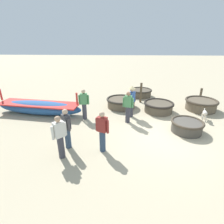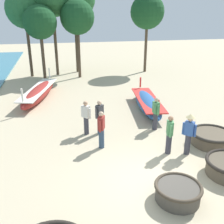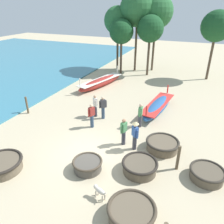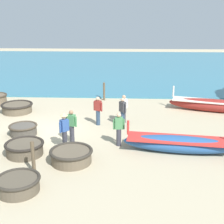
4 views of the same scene
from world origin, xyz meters
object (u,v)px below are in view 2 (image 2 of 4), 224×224
(fisherman_with_hat, at_px, (101,129))
(fisherman_standing_right, at_px, (169,134))
(fisherman_hauling, at_px, (100,116))
(tree_right_mid, at_px, (25,9))
(coracle_upturned, at_px, (212,137))
(fisherman_by_coracle, at_px, (156,113))
(tree_left_mid, at_px, (147,12))
(tree_tall_back, at_px, (77,18))
(long_boat_red_hull, at_px, (39,93))
(fisherman_standing_left, at_px, (189,132))
(fisherman_crouching, at_px, (86,117))
(long_boat_blue_hull, at_px, (147,103))
(tree_leftmost, at_px, (40,23))
(coracle_center, at_px, (178,192))

(fisherman_with_hat, distance_m, fisherman_standing_right, 2.65)
(fisherman_hauling, bearing_deg, tree_right_mid, 107.14)
(coracle_upturned, bearing_deg, fisherman_standing_right, -171.18)
(fisherman_standing_right, height_order, fisherman_by_coracle, same)
(tree_left_mid, xyz_separation_m, tree_tall_back, (-6.01, -0.92, -0.38))
(long_boat_red_hull, relative_size, fisherman_standing_left, 3.44)
(fisherman_with_hat, height_order, fisherman_crouching, same)
(long_boat_blue_hull, relative_size, fisherman_with_hat, 3.12)
(tree_leftmost, bearing_deg, tree_left_mid, 10.03)
(coracle_center, distance_m, tree_leftmost, 16.27)
(coracle_center, xyz_separation_m, long_boat_blue_hull, (1.67, 7.39, 0.10))
(fisherman_standing_right, height_order, tree_leftmost, tree_leftmost)
(fisherman_standing_left, height_order, tree_tall_back, tree_tall_back)
(coracle_center, bearing_deg, fisherman_standing_left, 57.43)
(coracle_upturned, relative_size, fisherman_with_hat, 1.12)
(tree_leftmost, relative_size, tree_tall_back, 0.93)
(coracle_upturned, xyz_separation_m, fisherman_hauling, (-4.37, 2.00, 0.53))
(fisherman_standing_right, distance_m, fisherman_standing_left, 0.73)
(fisherman_with_hat, bearing_deg, coracle_upturned, -8.51)
(fisherman_crouching, relative_size, tree_tall_back, 0.26)
(long_boat_blue_hull, height_order, fisherman_crouching, fisherman_crouching)
(fisherman_hauling, bearing_deg, tree_tall_back, 88.97)
(fisherman_standing_left, bearing_deg, tree_tall_back, 101.74)
(long_boat_blue_hull, xyz_separation_m, tree_leftmost, (-5.76, 7.81, 4.00))
(long_boat_blue_hull, height_order, fisherman_standing_right, fisherman_standing_right)
(fisherman_hauling, bearing_deg, fisherman_standing_right, -45.23)
(long_boat_blue_hull, distance_m, fisherman_crouching, 4.48)
(coracle_center, xyz_separation_m, fisherman_by_coracle, (1.12, 4.78, 0.56))
(fisherman_hauling, bearing_deg, fisherman_standing_left, -40.11)
(fisherman_hauling, xyz_separation_m, fisherman_standing_right, (2.30, -2.32, 0.00))
(fisherman_standing_left, bearing_deg, fisherman_hauling, 139.89)
(long_boat_red_hull, xyz_separation_m, tree_leftmost, (0.27, 4.62, 3.97))
(fisherman_with_hat, bearing_deg, fisherman_standing_right, -22.11)
(fisherman_by_coracle, bearing_deg, fisherman_crouching, 176.60)
(long_boat_red_hull, height_order, tree_tall_back, tree_tall_back)
(fisherman_crouching, height_order, fisherman_by_coracle, same)
(fisherman_standing_right, bearing_deg, tree_right_mid, 112.71)
(tree_tall_back, bearing_deg, fisherman_with_hat, -91.66)
(tree_right_mid, bearing_deg, long_boat_red_hull, -82.57)
(coracle_center, bearing_deg, tree_right_mid, 107.00)
(tree_leftmost, xyz_separation_m, tree_left_mid, (8.82, 1.56, 0.69))
(long_boat_blue_hull, relative_size, fisherman_standing_right, 3.12)
(fisherman_by_coracle, xyz_separation_m, tree_leftmost, (-5.21, 10.42, 3.54))
(fisherman_by_coracle, bearing_deg, fisherman_hauling, 177.15)
(fisherman_with_hat, distance_m, tree_leftmost, 12.39)
(fisherman_hauling, relative_size, fisherman_standing_left, 0.94)
(coracle_upturned, bearing_deg, tree_leftmost, 119.61)
(fisherman_crouching, height_order, tree_right_mid, tree_right_mid)
(fisherman_standing_right, bearing_deg, long_boat_blue_hull, 80.08)
(tree_leftmost, bearing_deg, fisherman_standing_right, -68.70)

